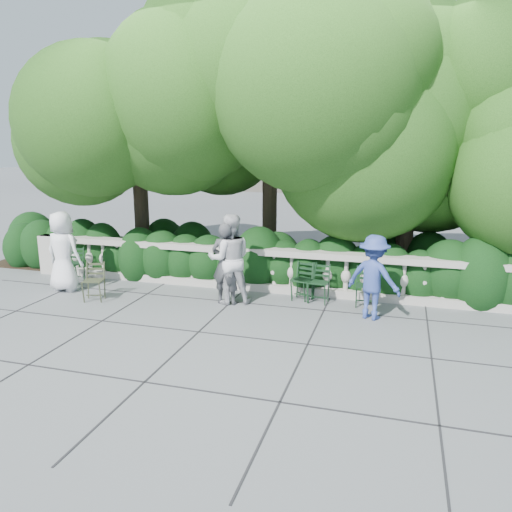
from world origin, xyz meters
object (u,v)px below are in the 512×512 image
(chair_a, at_px, (71,282))
(chair_c, at_px, (298,300))
(person_woman_grey, at_px, (226,263))
(person_businessman, at_px, (63,252))
(chair_f, at_px, (365,308))
(person_casual_man, at_px, (230,259))
(chair_e, at_px, (300,302))
(chair_d, at_px, (316,305))
(chair_weathered, at_px, (93,302))
(person_older_blue, at_px, (374,277))

(chair_a, relative_size, chair_c, 1.00)
(person_woman_grey, bearing_deg, person_businessman, 5.94)
(chair_f, xyz_separation_m, person_casual_man, (-2.80, -0.40, 0.95))
(chair_c, xyz_separation_m, person_businessman, (-5.31, -0.77, 0.92))
(person_casual_man, bearing_deg, chair_e, 174.62)
(chair_d, relative_size, chair_weathered, 1.00)
(chair_e, xyz_separation_m, chair_weathered, (-4.24, -1.28, 0.00))
(chair_weathered, xyz_separation_m, person_woman_grey, (2.77, 0.76, 0.88))
(chair_d, xyz_separation_m, person_casual_man, (-1.80, -0.36, 0.95))
(chair_e, height_order, chair_weathered, same)
(person_woman_grey, relative_size, person_casual_man, 0.92)
(chair_weathered, distance_m, person_older_blue, 5.89)
(chair_a, height_order, chair_e, same)
(chair_weathered, height_order, person_woman_grey, person_woman_grey)
(person_businessman, distance_m, person_woman_grey, 3.88)
(chair_f, bearing_deg, chair_weathered, -172.58)
(chair_d, relative_size, person_older_blue, 0.51)
(chair_a, bearing_deg, person_woman_grey, -10.02)
(chair_a, bearing_deg, chair_d, -3.87)
(chair_c, distance_m, chair_e, 0.11)
(chair_f, height_order, person_businessman, person_businessman)
(person_casual_man, bearing_deg, chair_d, 169.26)
(person_older_blue, bearing_deg, person_woman_grey, 20.43)
(chair_a, xyz_separation_m, person_businessman, (0.30, -0.59, 0.92))
(chair_a, height_order, person_woman_grey, person_woman_grey)
(chair_c, distance_m, chair_f, 1.43)
(chair_f, xyz_separation_m, person_older_blue, (0.17, -0.54, 0.82))
(chair_d, bearing_deg, chair_a, -175.73)
(chair_e, bearing_deg, chair_a, -169.56)
(chair_weathered, bearing_deg, chair_e, 0.41)
(chair_weathered, distance_m, person_casual_man, 3.09)
(person_businessman, bearing_deg, chair_e, -166.84)
(person_casual_man, bearing_deg, chair_c, 178.89)
(chair_a, distance_m, chair_f, 7.03)
(person_casual_man, height_order, person_older_blue, person_casual_man)
(chair_f, distance_m, person_casual_man, 2.99)
(chair_d, distance_m, person_woman_grey, 2.09)
(chair_a, distance_m, chair_c, 5.61)
(person_businessman, height_order, person_woman_grey, person_businessman)
(chair_f, bearing_deg, chair_d, 177.09)
(chair_a, height_order, chair_f, same)
(chair_f, bearing_deg, person_older_blue, -78.07)
(person_businessman, bearing_deg, chair_c, -165.71)
(chair_e, distance_m, person_casual_man, 1.77)
(chair_c, xyz_separation_m, chair_d, (0.42, -0.17, 0.00))
(chair_a, xyz_separation_m, person_older_blue, (7.20, -0.49, 0.82))
(person_woman_grey, xyz_separation_m, person_casual_man, (0.05, 0.10, 0.08))
(chair_weathered, height_order, person_older_blue, person_older_blue)
(person_businessman, bearing_deg, person_older_blue, -173.17)
(chair_c, distance_m, person_businessman, 5.44)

